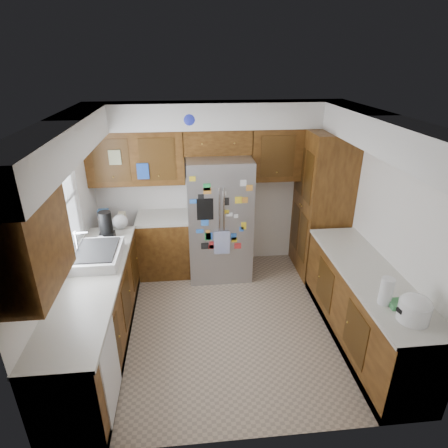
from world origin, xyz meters
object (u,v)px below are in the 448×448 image
(fridge, at_px, (219,218))
(paper_towel, at_px, (386,291))
(pantry, at_px, (322,204))
(rice_cooker, at_px, (415,308))

(fridge, bearing_deg, paper_towel, -58.35)
(fridge, xyz_separation_m, paper_towel, (1.37, -2.22, 0.16))
(pantry, height_order, rice_cooker, pantry)
(rice_cooker, height_order, paper_towel, paper_towel)
(rice_cooker, distance_m, paper_towel, 0.29)
(rice_cooker, relative_size, paper_towel, 1.06)
(pantry, bearing_deg, rice_cooker, -90.01)
(fridge, xyz_separation_m, rice_cooker, (1.50, -2.48, 0.15))
(pantry, relative_size, fridge, 1.19)
(rice_cooker, bearing_deg, fridge, 121.15)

